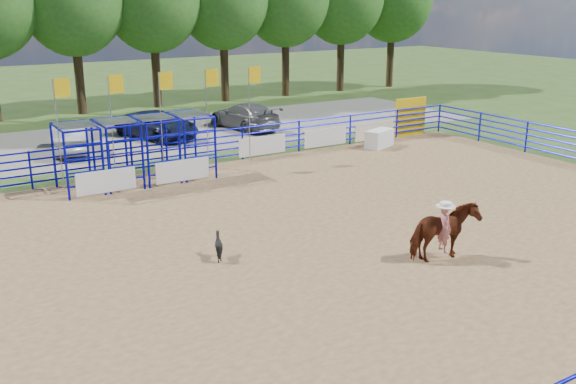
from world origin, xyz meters
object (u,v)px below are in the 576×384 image
object	(u,v)px
car_b	(69,137)
car_c	(157,125)
horse_and_rider	(444,230)
calf	(218,246)
car_d	(244,116)
announcer_table	(379,139)

from	to	relation	value
car_b	car_c	world-z (taller)	car_b
horse_and_rider	car_b	size ratio (longest dim) A/B	0.55
horse_and_rider	calf	distance (m)	6.23
car_b	car_d	xyz separation A→B (m)	(9.70, 0.77, 0.01)
car_c	car_d	world-z (taller)	car_d
announcer_table	car_c	distance (m)	11.46
horse_and_rider	car_b	distance (m)	19.60
car_b	horse_and_rider	bearing A→B (deg)	118.09
announcer_table	calf	size ratio (longest dim) A/B	2.19
car_b	car_d	world-z (taller)	car_d
car_c	car_d	xyz separation A→B (m)	(5.04, -0.12, 0.03)
announcer_table	horse_and_rider	bearing A→B (deg)	-122.21
calf	car_c	size ratio (longest dim) A/B	0.15
announcer_table	car_c	xyz separation A→B (m)	(-8.41, 7.78, 0.25)
car_d	car_b	bearing A→B (deg)	-2.54
car_b	car_c	bearing A→B (deg)	-157.57
announcer_table	car_d	size ratio (longest dim) A/B	0.33
calf	announcer_table	bearing A→B (deg)	-82.34
calf	car_d	size ratio (longest dim) A/B	0.15
horse_and_rider	car_b	bearing A→B (deg)	106.51
car_c	car_d	size ratio (longest dim) A/B	1.01
car_d	calf	bearing A→B (deg)	52.91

